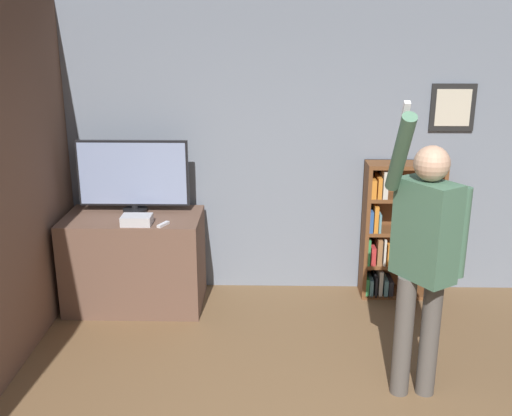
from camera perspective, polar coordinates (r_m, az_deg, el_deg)
wall_back at (r=5.59m, az=3.93°, el=5.41°), size 6.25×0.09×2.70m
tv_ledge at (r=5.56m, az=-11.44°, el=-4.94°), size 1.21×0.69×0.85m
television at (r=5.45m, az=-11.63°, el=3.06°), size 0.99×0.22×0.66m
game_console at (r=5.17m, az=-11.28°, el=-1.13°), size 0.25×0.17×0.08m
remote_loose at (r=5.12m, az=-8.83°, el=-1.55°), size 0.09×0.14×0.02m
bookshelf at (r=5.73m, az=12.98°, el=-2.35°), size 0.70×0.28×1.29m
person at (r=4.07m, az=15.73°, el=-3.91°), size 0.55×0.56×2.07m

